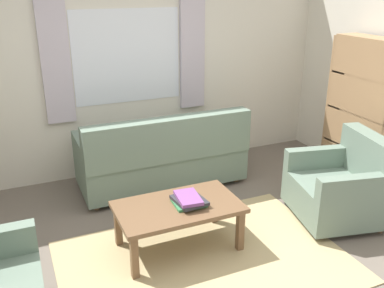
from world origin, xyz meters
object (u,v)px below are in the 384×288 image
at_px(coffee_table, 178,211).
at_px(couch, 163,157).
at_px(bookshelf, 362,110).
at_px(armchair_right, 342,186).
at_px(book_stack_on_table, 189,200).

bearing_deg(coffee_table, couch, 75.97).
xyz_separation_m(coffee_table, bookshelf, (2.48, 0.44, 0.51)).
relative_size(armchair_right, coffee_table, 0.91).
distance_m(couch, coffee_table, 1.28).
height_order(couch, armchair_right, couch).
bearing_deg(book_stack_on_table, coffee_table, 166.14).
bearing_deg(couch, coffee_table, 75.97).
distance_m(armchair_right, bookshelf, 1.12).
xyz_separation_m(couch, book_stack_on_table, (-0.22, -1.26, 0.11)).
bearing_deg(bookshelf, coffee_table, 100.14).
bearing_deg(coffee_table, book_stack_on_table, -13.86).
distance_m(armchair_right, book_stack_on_table, 1.63).
bearing_deg(armchair_right, coffee_table, -83.22).
height_order(coffee_table, book_stack_on_table, book_stack_on_table).
relative_size(couch, bookshelf, 1.10).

